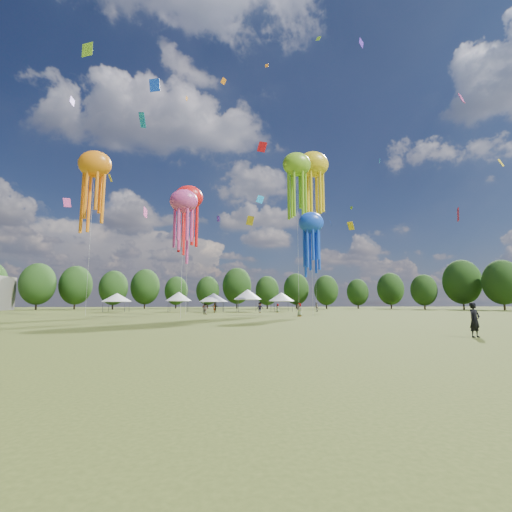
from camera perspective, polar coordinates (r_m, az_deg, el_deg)
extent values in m
plane|color=#384416|center=(17.43, 7.89, -13.13)|extent=(300.00, 300.00, 0.00)
imported|color=black|center=(20.70, 32.03, -8.79)|extent=(0.71, 0.56, 1.72)
imported|color=gray|center=(51.71, -8.27, -8.59)|extent=(0.98, 0.95, 1.58)
imported|color=gray|center=(64.87, 3.54, -8.47)|extent=(0.62, 0.84, 1.57)
imported|color=gray|center=(70.30, 9.79, -8.20)|extent=(0.81, 0.98, 1.83)
imported|color=gray|center=(62.08, 0.66, -8.39)|extent=(1.23, 0.76, 1.83)
imported|color=gray|center=(58.91, -8.36, -8.45)|extent=(1.02, 0.60, 1.64)
imported|color=gray|center=(69.30, -6.70, -8.25)|extent=(1.71, 1.52, 1.88)
imported|color=gray|center=(62.50, -6.81, -8.48)|extent=(0.37, 0.56, 1.52)
imported|color=gray|center=(45.88, 7.07, -8.67)|extent=(0.96, 0.97, 1.70)
cylinder|color=#47474C|center=(72.70, -23.68, -7.62)|extent=(0.08, 0.08, 1.91)
cylinder|color=#47474C|center=(76.55, -22.87, -7.64)|extent=(0.08, 0.08, 1.91)
cylinder|color=#47474C|center=(71.73, -20.59, -7.78)|extent=(0.08, 0.08, 1.91)
cylinder|color=#47474C|center=(75.63, -19.92, -7.79)|extent=(0.08, 0.08, 1.91)
cube|color=white|center=(74.12, -21.73, -6.93)|extent=(4.39, 4.39, 0.10)
cone|color=white|center=(74.13, -21.69, -6.26)|extent=(5.71, 5.71, 1.64)
cylinder|color=#47474C|center=(68.43, -14.11, -8.02)|extent=(0.08, 0.08, 2.04)
cylinder|color=#47474C|center=(71.88, -13.81, -8.00)|extent=(0.08, 0.08, 2.04)
cylinder|color=#47474C|center=(68.14, -11.17, -8.10)|extent=(0.08, 0.08, 2.04)
cylinder|color=#47474C|center=(71.61, -11.01, -8.08)|extent=(0.08, 0.08, 2.04)
cube|color=white|center=(69.99, -12.50, -7.18)|extent=(3.88, 3.88, 0.10)
cone|color=white|center=(70.00, -12.48, -6.42)|extent=(5.04, 5.04, 1.75)
cylinder|color=#47474C|center=(66.24, -8.60, -8.25)|extent=(0.08, 0.08, 1.88)
cylinder|color=#47474C|center=(70.06, -8.56, -8.21)|extent=(0.08, 0.08, 1.88)
cylinder|color=#47474C|center=(66.31, -5.26, -8.30)|extent=(0.08, 0.08, 1.88)
cylinder|color=#47474C|center=(70.12, -5.40, -8.26)|extent=(0.08, 0.08, 1.88)
cube|color=white|center=(68.15, -6.94, -7.43)|extent=(4.22, 4.22, 0.10)
cone|color=white|center=(68.16, -6.93, -6.71)|extent=(5.49, 5.49, 1.61)
cylinder|color=#47474C|center=(66.30, -2.85, -8.14)|extent=(0.08, 0.08, 2.30)
cylinder|color=#47474C|center=(70.08, -3.12, -8.11)|extent=(0.08, 0.08, 2.30)
cylinder|color=#47474C|center=(66.73, 0.44, -8.14)|extent=(0.08, 0.08, 2.30)
cylinder|color=#47474C|center=(70.50, -0.01, -8.12)|extent=(0.08, 0.08, 2.30)
cube|color=white|center=(68.38, -1.38, -7.12)|extent=(4.20, 4.20, 0.10)
cone|color=white|center=(68.40, -1.38, -6.26)|extent=(5.46, 5.46, 1.97)
cylinder|color=#47474C|center=(69.83, 2.99, -8.23)|extent=(0.08, 0.08, 2.02)
cylinder|color=#47474C|center=(73.42, 2.45, -8.21)|extent=(0.08, 0.08, 2.02)
cylinder|color=#47474C|center=(70.60, 5.93, -8.19)|extent=(0.08, 0.08, 2.02)
cylinder|color=#47474C|center=(74.16, 5.26, -8.18)|extent=(0.08, 0.08, 2.02)
cube|color=white|center=(71.98, 4.15, -7.36)|extent=(4.05, 4.05, 0.10)
cone|color=white|center=(71.99, 4.14, -6.63)|extent=(5.27, 5.27, 1.73)
ellipsoid|color=red|center=(56.22, -10.89, 9.35)|extent=(4.39, 3.07, 3.73)
cylinder|color=beige|center=(54.28, -11.13, 0.22)|extent=(0.03, 0.03, 18.02)
ellipsoid|color=#7FC01F|center=(65.40, 6.64, 14.58)|extent=(5.14, 3.60, 4.37)
cylinder|color=beige|center=(61.63, 6.83, 3.14)|extent=(0.03, 0.03, 26.41)
ellipsoid|color=blue|center=(46.46, 8.95, 5.38)|extent=(3.32, 2.32, 2.82)
cylinder|color=beige|center=(45.49, 9.11, -2.07)|extent=(0.03, 0.03, 12.11)
ellipsoid|color=orange|center=(57.81, -24.74, 13.41)|extent=(4.67, 3.27, 3.97)
cylinder|color=beige|center=(54.97, -25.38, 2.72)|extent=(0.03, 0.03, 21.80)
ellipsoid|color=#D93F8A|center=(42.07, -11.67, 8.76)|extent=(3.24, 2.27, 2.75)
cylinder|color=beige|center=(40.70, -11.93, -0.38)|extent=(0.03, 0.03, 13.47)
ellipsoid|color=yellow|center=(73.46, 9.32, 14.51)|extent=(6.14, 4.30, 5.22)
cylinder|color=beige|center=(69.28, 9.58, 3.21)|extent=(0.03, 0.03, 29.31)
cube|color=orange|center=(69.07, -5.31, 26.49)|extent=(1.07, 0.54, 1.22)
cube|color=yellow|center=(86.10, -0.97, 5.78)|extent=(2.00, 1.10, 2.63)
cube|color=#7FC01F|center=(89.04, 15.26, 7.57)|extent=(0.51, 0.48, 0.80)
cube|color=#1CA7EF|center=(59.79, 0.68, 9.21)|extent=(1.46, 0.40, 1.62)
cube|color=#D93F8A|center=(48.62, 30.44, 21.28)|extent=(1.03, 0.75, 1.20)
cube|color=#6C33E4|center=(71.13, 16.75, 30.28)|extent=(1.33, 1.14, 1.92)
cube|color=orange|center=(87.38, -11.21, 23.84)|extent=(0.51, 0.76, 1.06)
cube|color=yellow|center=(66.37, 35.02, 12.32)|extent=(1.46, 0.70, 1.55)
cube|color=#7FC01F|center=(53.89, -25.77, 28.02)|extent=(1.45, 0.73, 2.00)
cube|color=blue|center=(46.70, -16.18, 25.15)|extent=(1.35, 0.34, 1.67)
cube|color=#1CA7EF|center=(62.38, -18.02, 20.30)|extent=(1.33, 2.51, 2.66)
cube|color=#D93F8A|center=(80.17, -17.56, 6.77)|extent=(0.59, 2.20, 2.57)
cube|color=#6C33E4|center=(55.62, -27.74, 21.40)|extent=(0.33, 1.21, 1.36)
cube|color=red|center=(68.90, 1.00, 17.34)|extent=(1.92, 0.71, 2.35)
cube|color=yellow|center=(83.22, 15.16, 4.76)|extent=(1.53, 1.94, 1.91)
cube|color=#7FC01F|center=(78.86, 10.12, 31.49)|extent=(1.01, 0.58, 1.15)
cube|color=blue|center=(94.47, 12.07, 5.25)|extent=(0.65, 1.34, 1.54)
cube|color=#1CA7EF|center=(58.55, 19.47, 14.40)|extent=(0.36, 0.72, 0.82)
cube|color=#D93F8A|center=(78.55, -28.40, 7.66)|extent=(1.32, 1.04, 1.98)
cube|color=#6C33E4|center=(67.64, -6.16, 6.05)|extent=(0.53, 0.96, 1.22)
cube|color=red|center=(50.52, 30.03, 5.86)|extent=(0.70, 1.24, 1.75)
cube|color=orange|center=(95.23, 1.77, 28.57)|extent=(0.77, 0.40, 0.95)
cube|color=yellow|center=(52.95, -22.64, 11.63)|extent=(0.73, 1.08, 1.09)
cylinder|color=#38281C|center=(104.00, -32.17, -6.52)|extent=(0.44, 0.44, 3.36)
ellipsoid|color=#203F15|center=(104.11, -31.98, -3.87)|extent=(8.40, 8.40, 10.51)
cylinder|color=#38281C|center=(108.38, -27.44, -6.82)|extent=(0.44, 0.44, 3.41)
ellipsoid|color=#203F15|center=(108.49, -27.28, -4.24)|extent=(8.53, 8.53, 10.66)
cylinder|color=#38281C|center=(105.00, -22.30, -7.20)|extent=(0.44, 0.44, 3.07)
ellipsoid|color=#203F15|center=(105.09, -22.18, -4.80)|extent=(7.66, 7.66, 9.58)
cylinder|color=#38281C|center=(111.66, -17.68, -7.31)|extent=(0.44, 0.44, 3.43)
ellipsoid|color=#203F15|center=(111.77, -17.58, -4.79)|extent=(8.58, 8.58, 10.73)
cylinder|color=#38281C|center=(116.12, -12.92, -7.60)|extent=(0.44, 0.44, 2.95)
ellipsoid|color=#203F15|center=(116.19, -12.85, -5.52)|extent=(7.37, 7.37, 9.21)
cylinder|color=#38281C|center=(111.78, -7.90, -7.74)|extent=(0.44, 0.44, 2.89)
ellipsoid|color=#203F15|center=(111.85, -7.86, -5.61)|extent=(7.23, 7.23, 9.04)
cylinder|color=#38281C|center=(116.60, -3.13, -7.56)|extent=(0.44, 0.44, 3.84)
ellipsoid|color=#203F15|center=(116.74, -3.11, -4.86)|extent=(9.60, 9.60, 11.99)
cylinder|color=#38281C|center=(106.66, 1.84, -7.83)|extent=(0.44, 0.44, 2.84)
ellipsoid|color=#203F15|center=(106.73, 1.83, -5.63)|extent=(7.11, 7.11, 8.89)
cylinder|color=#38281C|center=(111.23, 6.61, -7.69)|extent=(0.44, 0.44, 3.16)
ellipsoid|color=#203F15|center=(111.32, 6.57, -5.35)|extent=(7.91, 7.91, 9.88)
cylinder|color=#38281C|center=(107.96, 11.41, -7.67)|extent=(0.44, 0.44, 2.88)
ellipsoid|color=#203F15|center=(108.03, 11.35, -5.47)|extent=(7.21, 7.21, 9.01)
cylinder|color=#38281C|center=(113.75, 16.28, -7.57)|extent=(0.44, 0.44, 2.63)
ellipsoid|color=#203F15|center=(113.80, 16.21, -5.67)|extent=(6.57, 6.57, 8.22)
cylinder|color=#38281C|center=(114.60, 21.15, -7.24)|extent=(0.44, 0.44, 3.13)
ellipsoid|color=#203F15|center=(114.68, 21.04, -5.00)|extent=(7.81, 7.81, 9.77)
cylinder|color=#38281C|center=(106.00, 25.77, -7.11)|extent=(0.44, 0.44, 2.72)
ellipsoid|color=#203F15|center=(106.06, 25.64, -5.00)|extent=(6.80, 6.80, 8.50)
cylinder|color=#38281C|center=(109.11, 30.70, -6.51)|extent=(0.44, 0.44, 3.81)
ellipsoid|color=#203F15|center=(109.26, 30.51, -3.64)|extent=(9.52, 9.52, 11.90)
cylinder|color=#38281C|center=(104.53, 35.38, -6.24)|extent=(0.44, 0.44, 3.51)
ellipsoid|color=#203F15|center=(104.66, 35.17, -3.49)|extent=(8.78, 8.78, 10.97)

